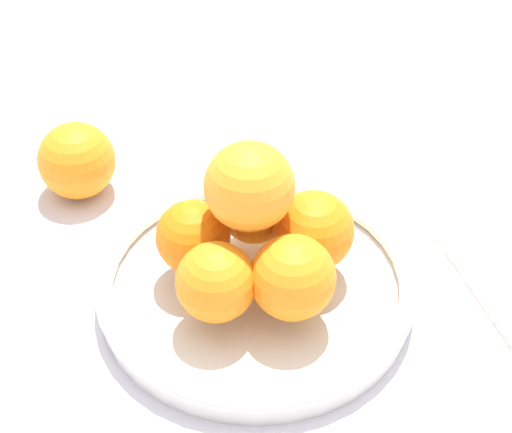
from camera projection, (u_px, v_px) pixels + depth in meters
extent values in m
plane|color=silver|center=(256.00, 299.00, 0.82)|extent=(4.00, 4.00, 0.00)
cylinder|color=silver|center=(256.00, 292.00, 0.81)|extent=(0.29, 0.29, 0.02)
torus|color=silver|center=(256.00, 280.00, 0.80)|extent=(0.30, 0.30, 0.02)
sphere|color=orange|center=(314.00, 231.00, 0.78)|extent=(0.08, 0.08, 0.08)
sphere|color=orange|center=(254.00, 208.00, 0.81)|extent=(0.07, 0.07, 0.07)
sphere|color=orange|center=(193.00, 237.00, 0.78)|extent=(0.07, 0.07, 0.07)
sphere|color=orange|center=(216.00, 282.00, 0.74)|extent=(0.07, 0.07, 0.07)
sphere|color=orange|center=(293.00, 278.00, 0.74)|extent=(0.08, 0.08, 0.08)
sphere|color=orange|center=(249.00, 186.00, 0.74)|extent=(0.08, 0.08, 0.08)
sphere|color=orange|center=(77.00, 161.00, 0.92)|extent=(0.08, 0.08, 0.08)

